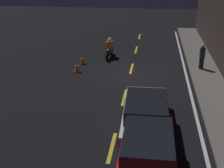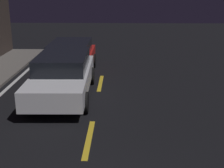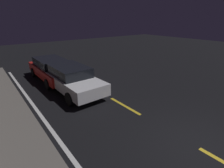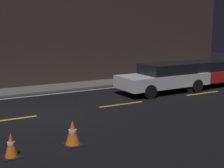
% 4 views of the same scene
% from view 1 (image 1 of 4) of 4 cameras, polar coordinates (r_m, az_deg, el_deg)
% --- Properties ---
extents(ground_plane, '(56.00, 56.00, 0.00)m').
position_cam_1_polar(ground_plane, '(18.69, 3.35, 1.87)').
color(ground_plane, black).
extents(raised_curb, '(28.00, 1.77, 0.10)m').
position_cam_1_polar(raised_curb, '(18.89, 16.90, 1.32)').
color(raised_curb, '#605B56').
rests_on(raised_curb, ground).
extents(lane_dash_a, '(2.00, 0.14, 0.01)m').
position_cam_1_polar(lane_dash_a, '(28.30, 5.04, 8.63)').
color(lane_dash_a, gold).
rests_on(lane_dash_a, ground).
extents(lane_dash_b, '(2.00, 0.14, 0.01)m').
position_cam_1_polar(lane_dash_b, '(23.93, 4.44, 6.26)').
color(lane_dash_b, gold).
rests_on(lane_dash_b, ground).
extents(lane_dash_c, '(2.00, 0.14, 0.01)m').
position_cam_1_polar(lane_dash_c, '(19.64, 3.59, 2.85)').
color(lane_dash_c, gold).
rests_on(lane_dash_c, ground).
extents(lane_dash_d, '(2.00, 0.14, 0.01)m').
position_cam_1_polar(lane_dash_d, '(15.45, 2.27, -2.44)').
color(lane_dash_d, gold).
rests_on(lane_dash_d, ground).
extents(lane_dash_e, '(2.00, 0.14, 0.01)m').
position_cam_1_polar(lane_dash_e, '(11.51, -0.02, -11.49)').
color(lane_dash_e, gold).
rests_on(lane_dash_e, ground).
extents(lane_solid_kerb, '(25.20, 0.14, 0.01)m').
position_cam_1_polar(lane_solid_kerb, '(18.75, 13.46, 1.37)').
color(lane_solid_kerb, silver).
rests_on(lane_solid_kerb, ground).
extents(sedan_white, '(4.58, 1.96, 1.39)m').
position_cam_1_polar(sedan_white, '(12.31, 6.21, -5.32)').
color(sedan_white, silver).
rests_on(sedan_white, ground).
extents(taxi_red, '(4.58, 1.87, 1.35)m').
position_cam_1_polar(taxi_red, '(10.14, 6.52, -11.79)').
color(taxi_red, red).
rests_on(taxi_red, ground).
extents(motorcycle, '(2.18, 0.40, 1.37)m').
position_cam_1_polar(motorcycle, '(21.78, -0.46, 6.53)').
color(motorcycle, black).
rests_on(motorcycle, ground).
extents(traffic_cone_near, '(0.41, 0.41, 0.63)m').
position_cam_1_polar(traffic_cone_near, '(20.49, -5.44, 4.48)').
color(traffic_cone_near, black).
rests_on(traffic_cone_near, ground).
extents(traffic_cone_mid, '(0.51, 0.51, 0.68)m').
position_cam_1_polar(traffic_cone_mid, '(18.99, -6.37, 3.15)').
color(traffic_cone_mid, black).
rests_on(traffic_cone_mid, ground).
extents(pedestrian, '(0.34, 0.34, 1.53)m').
position_cam_1_polar(pedestrian, '(19.81, 16.14, 4.85)').
color(pedestrian, black).
rests_on(pedestrian, raised_curb).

